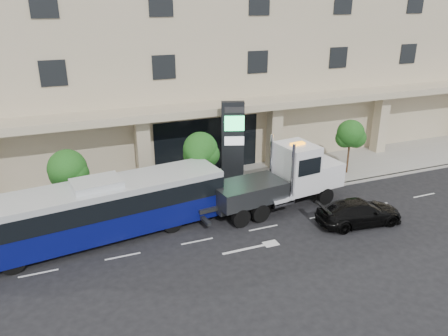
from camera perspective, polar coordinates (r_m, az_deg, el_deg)
The scene contains 11 objects.
ground at distance 26.54m, azimuth 3.70°, elevation -6.36°, with size 120.00×120.00×0.00m, color black.
sidewalk at distance 30.65m, azimuth -0.30°, elevation -2.25°, with size 120.00×6.00×0.15m, color gray.
curb at distance 28.13m, azimuth 1.96°, elevation -4.49°, with size 120.00×0.30×0.15m, color gray.
convention_center at distance 38.09m, azimuth -6.37°, elevation 17.60°, with size 60.00×17.60×20.00m.
tree_left at distance 26.39m, azimuth -19.69°, elevation -0.37°, with size 2.27×2.20×4.22m.
tree_mid at distance 27.63m, azimuth -3.05°, elevation 2.15°, with size 2.28×2.20×4.38m.
tree_right at distance 33.04m, azimuth 16.23°, elevation 4.11°, with size 2.10×2.00×4.04m.
city_bus at distance 24.33m, azimuth -15.97°, elevation -5.23°, with size 13.94×4.65×3.47m.
tow_truck at distance 27.28m, azimuth 7.86°, elevation -1.47°, with size 9.88×3.35×4.47m.
black_sedan at distance 26.58m, azimuth 17.24°, elevation -5.51°, with size 2.08×5.11×1.48m, color black.
signage_pylon at distance 29.20m, azimuth 1.13°, elevation 3.06°, with size 1.57×0.99×5.96m.
Camera 1 is at (-10.31, -21.18, 12.21)m, focal length 35.00 mm.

